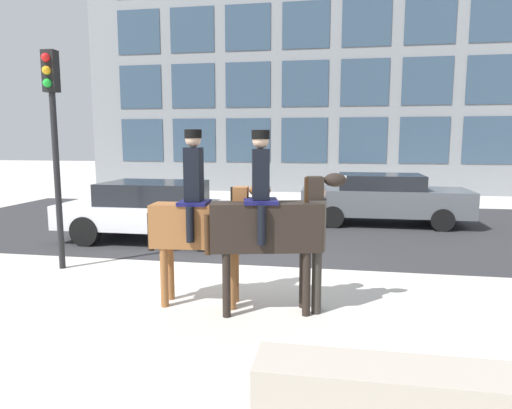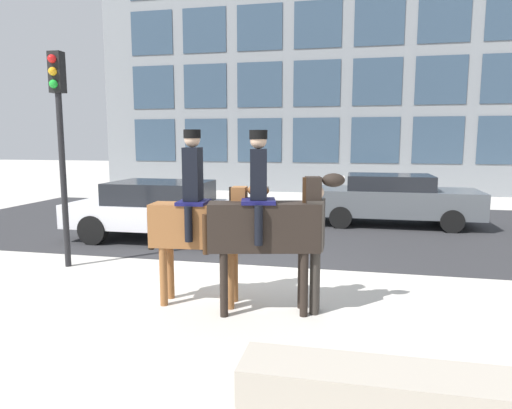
% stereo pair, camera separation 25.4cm
% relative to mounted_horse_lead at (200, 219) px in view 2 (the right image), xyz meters
% --- Properties ---
extents(ground_plane, '(80.00, 80.00, 0.00)m').
position_rel_mounted_horse_lead_xyz_m(ground_plane, '(0.43, 1.64, -1.25)').
color(ground_plane, beige).
extents(road_surface, '(20.38, 8.50, 0.01)m').
position_rel_mounted_horse_lead_xyz_m(road_surface, '(0.43, 6.39, -1.25)').
color(road_surface, '#2D2D30').
rests_on(road_surface, ground_plane).
extents(office_building_facade, '(20.38, 0.33, 14.03)m').
position_rel_mounted_horse_lead_xyz_m(office_building_facade, '(0.43, 14.64, 5.78)').
color(office_building_facade, gray).
rests_on(office_building_facade, ground_plane).
extents(mounted_horse_lead, '(1.78, 0.65, 2.51)m').
position_rel_mounted_horse_lead_xyz_m(mounted_horse_lead, '(0.00, 0.00, 0.00)').
color(mounted_horse_lead, brown).
rests_on(mounted_horse_lead, ground_plane).
extents(mounted_horse_companion, '(1.90, 0.75, 2.50)m').
position_rel_mounted_horse_lead_xyz_m(mounted_horse_companion, '(0.99, -0.14, 0.03)').
color(mounted_horse_companion, black).
rests_on(mounted_horse_companion, ground_plane).
extents(pedestrian_bystander, '(0.82, 0.43, 1.77)m').
position_rel_mounted_horse_lead_xyz_m(pedestrian_bystander, '(1.63, -0.00, -0.20)').
color(pedestrian_bystander, '#332D28').
rests_on(pedestrian_bystander, ground_plane).
extents(street_car_near_lane, '(4.52, 1.97, 1.39)m').
position_rel_mounted_horse_lead_xyz_m(street_car_near_lane, '(-2.28, 3.97, -0.51)').
color(street_car_near_lane, silver).
rests_on(street_car_near_lane, ground_plane).
extents(street_car_far_lane, '(4.55, 1.86, 1.41)m').
position_rel_mounted_horse_lead_xyz_m(street_car_far_lane, '(3.20, 7.06, -0.50)').
color(street_car_far_lane, '#51565B').
rests_on(street_car_far_lane, ground_plane).
extents(traffic_light, '(0.24, 0.29, 3.93)m').
position_rel_mounted_horse_lead_xyz_m(traffic_light, '(-3.12, 1.34, 1.39)').
color(traffic_light, black).
rests_on(traffic_light, ground_plane).
extents(planter_ledge, '(2.75, 0.56, 0.52)m').
position_rel_mounted_horse_lead_xyz_m(planter_ledge, '(2.60, -2.49, -0.99)').
color(planter_ledge, '#ADA393').
rests_on(planter_ledge, ground_plane).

